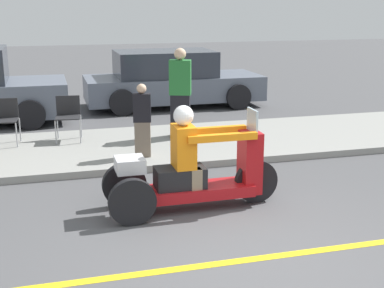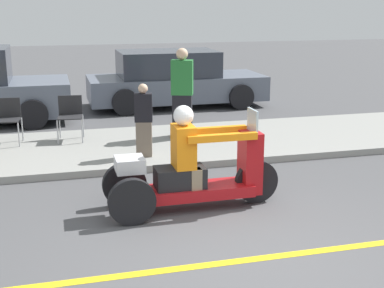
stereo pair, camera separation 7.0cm
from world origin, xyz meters
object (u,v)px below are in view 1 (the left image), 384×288
at_px(folding_chair_curbside, 5,116).
at_px(motorcycle_trike, 192,173).
at_px(parked_car_lot_center, 171,80).
at_px(folding_chair_set_back, 68,113).
at_px(spectator_end_of_line, 142,122).
at_px(spectator_by_tree, 180,95).

bearing_deg(folding_chair_curbside, motorcycle_trike, -55.90).
distance_m(motorcycle_trike, parked_car_lot_center, 7.21).
relative_size(folding_chair_set_back, folding_chair_curbside, 1.00).
height_order(spectator_end_of_line, parked_car_lot_center, parked_car_lot_center).
height_order(spectator_end_of_line, folding_chair_curbside, spectator_end_of_line).
distance_m(spectator_by_tree, folding_chair_set_back, 2.14).
bearing_deg(folding_chair_set_back, folding_chair_curbside, 178.85).
xyz_separation_m(spectator_by_tree, parked_car_lot_center, (0.68, 3.72, -0.26)).
distance_m(folding_chair_curbside, parked_car_lot_center, 5.14).
distance_m(motorcycle_trike, spectator_by_tree, 3.45).
xyz_separation_m(motorcycle_trike, parked_car_lot_center, (1.37, 7.08, 0.19)).
bearing_deg(spectator_by_tree, motorcycle_trike, -101.63).
xyz_separation_m(motorcycle_trike, folding_chair_set_back, (-1.40, 3.69, 0.13)).
distance_m(motorcycle_trike, folding_chair_curbside, 4.49).
height_order(folding_chair_curbside, parked_car_lot_center, parked_car_lot_center).
distance_m(motorcycle_trike, folding_chair_set_back, 3.95).
distance_m(spectator_by_tree, parked_car_lot_center, 3.79).
height_order(motorcycle_trike, spectator_end_of_line, motorcycle_trike).
relative_size(folding_chair_curbside, parked_car_lot_center, 0.18).
relative_size(folding_chair_set_back, parked_car_lot_center, 0.18).
height_order(folding_chair_set_back, folding_chair_curbside, same).
height_order(motorcycle_trike, folding_chair_curbside, motorcycle_trike).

